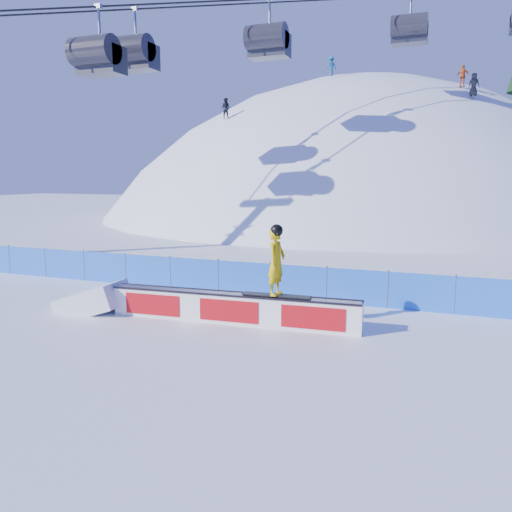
% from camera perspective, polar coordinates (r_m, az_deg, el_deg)
% --- Properties ---
extents(ground, '(160.00, 160.00, 0.00)m').
position_cam_1_polar(ground, '(15.05, -15.18, -7.47)').
color(ground, white).
rests_on(ground, ground).
extents(snow_hill, '(64.00, 64.00, 64.00)m').
position_cam_1_polar(snow_hill, '(58.66, 11.18, -13.22)').
color(snow_hill, white).
rests_on(snow_hill, ground).
extents(safety_fence, '(22.05, 0.05, 1.30)m').
position_cam_1_polar(safety_fence, '(18.61, -7.12, -2.12)').
color(safety_fence, blue).
rests_on(safety_fence, ground).
extents(rail_box, '(7.48, 1.04, 0.89)m').
position_cam_1_polar(rail_box, '(14.51, -2.81, -5.97)').
color(rail_box, white).
rests_on(rail_box, ground).
extents(snow_ramp, '(2.24, 1.49, 1.34)m').
position_cam_1_polar(snow_ramp, '(16.74, -18.08, -5.92)').
color(snow_ramp, white).
rests_on(snow_ramp, ground).
extents(snowboarder, '(1.95, 0.73, 2.02)m').
position_cam_1_polar(snowboarder, '(13.81, 2.35, -0.59)').
color(snowboarder, black).
rests_on(snowboarder, rail_box).
extents(distant_skiers, '(19.58, 7.97, 5.77)m').
position_cam_1_polar(distant_skiers, '(43.90, 11.51, 18.87)').
color(distant_skiers, black).
rests_on(distant_skiers, ground).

